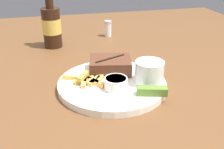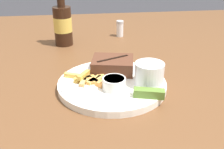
% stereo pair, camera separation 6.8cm
% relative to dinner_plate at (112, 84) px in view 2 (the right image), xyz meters
% --- Properties ---
extents(dining_table, '(1.59, 1.71, 0.75)m').
position_rel_dinner_plate_xyz_m(dining_table, '(0.00, 0.00, -0.06)').
color(dining_table, brown).
rests_on(dining_table, ground_plane).
extents(dinner_plate, '(0.28, 0.28, 0.02)m').
position_rel_dinner_plate_xyz_m(dinner_plate, '(0.00, 0.00, 0.00)').
color(dinner_plate, white).
rests_on(dinner_plate, dining_table).
extents(steak_portion, '(0.13, 0.11, 0.04)m').
position_rel_dinner_plate_xyz_m(steak_portion, '(0.01, 0.06, 0.03)').
color(steak_portion, '#512D1E').
rests_on(steak_portion, dinner_plate).
extents(fries_pile, '(0.12, 0.09, 0.02)m').
position_rel_dinner_plate_xyz_m(fries_pile, '(-0.06, 0.01, 0.02)').
color(fries_pile, '#F4A04E').
rests_on(fries_pile, dinner_plate).
extents(coleslaw_cup, '(0.07, 0.07, 0.06)m').
position_rel_dinner_plate_xyz_m(coleslaw_cup, '(0.09, -0.03, 0.04)').
color(coleslaw_cup, white).
rests_on(coleslaw_cup, dinner_plate).
extents(dipping_sauce_cup, '(0.06, 0.06, 0.03)m').
position_rel_dinner_plate_xyz_m(dipping_sauce_cup, '(-0.00, -0.04, 0.03)').
color(dipping_sauce_cup, silver).
rests_on(dipping_sauce_cup, dinner_plate).
extents(pickle_spear, '(0.08, 0.04, 0.02)m').
position_rel_dinner_plate_xyz_m(pickle_spear, '(0.08, -0.09, 0.02)').
color(pickle_spear, '#567A2D').
rests_on(pickle_spear, dinner_plate).
extents(fork_utensil, '(0.13, 0.05, 0.00)m').
position_rel_dinner_plate_xyz_m(fork_utensil, '(-0.07, -0.02, 0.01)').
color(fork_utensil, '#B7B7BC').
rests_on(fork_utensil, dinner_plate).
extents(beer_bottle, '(0.07, 0.07, 0.23)m').
position_rel_dinner_plate_xyz_m(beer_bottle, '(-0.14, 0.36, 0.07)').
color(beer_bottle, black).
rests_on(beer_bottle, dining_table).
extents(salt_shaker, '(0.03, 0.03, 0.07)m').
position_rel_dinner_plate_xyz_m(salt_shaker, '(0.09, 0.43, 0.02)').
color(salt_shaker, white).
rests_on(salt_shaker, dining_table).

